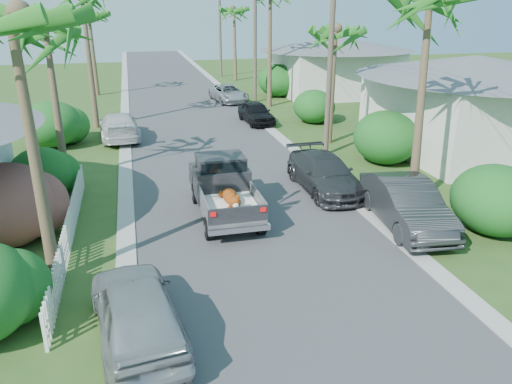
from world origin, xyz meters
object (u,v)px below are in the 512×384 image
object	(u,v)px
palm_l_b	(45,32)
palm_r_b	(335,30)
utility_pole_b	(330,62)
utility_pole_d	(220,31)
parked_car_rn	(406,204)
parked_car_lf	(119,126)
palm_r_d	(234,9)
parked_car_rm	(324,174)
house_right_near	(471,108)
pickup_truck	(223,185)
parked_car_rd	(229,93)
palm_l_a	(11,15)
utility_pole_c	(255,41)
house_right_far	(335,68)
palm_l_d	(89,14)
parked_car_ln	(137,310)
parked_car_rf	(256,113)

from	to	relation	value
palm_l_b	palm_r_b	world-z (taller)	palm_l_b
utility_pole_b	utility_pole_d	size ratio (longest dim) A/B	1.00
parked_car_rn	palm_r_b	xyz separation A→B (m)	(1.60, 10.89, 5.14)
parked_car_lf	palm_r_d	world-z (taller)	palm_r_d
parked_car_rm	palm_l_b	bearing A→B (deg)	158.21
house_right_near	parked_car_rm	bearing A→B (deg)	-157.44
pickup_truck	parked_car_rd	size ratio (longest dim) A/B	1.10
palm_l_a	palm_r_b	xyz separation A→B (m)	(12.80, 12.00, -0.98)
parked_car_lf	house_right_near	xyz separation A→B (m)	(17.57, -6.71, 1.48)
utility_pole_c	utility_pole_d	world-z (taller)	same
house_right_far	palm_l_b	bearing A→B (deg)	-137.73
utility_pole_b	parked_car_rd	bearing A→B (deg)	97.33
parked_car_rd	utility_pole_d	bearing A→B (deg)	74.66
parked_car_lf	palm_l_d	bearing A→B (deg)	-86.92
utility_pole_b	pickup_truck	bearing A→B (deg)	-136.56
parked_car_rm	utility_pole_d	xyz separation A→B (m)	(2.00, 34.90, 3.89)
parked_car_ln	house_right_far	xyz separation A→B (m)	(17.03, 30.02, 1.36)
utility_pole_b	utility_pole_c	world-z (taller)	same
parked_car_ln	utility_pole_b	bearing A→B (deg)	-134.17
palm_l_a	utility_pole_c	xyz separation A→B (m)	(11.80, 25.00, -2.33)
house_right_far	house_right_near	bearing A→B (deg)	-90.00
utility_pole_b	utility_pole_c	xyz separation A→B (m)	(0.00, 15.00, 0.00)
parked_car_rn	palm_l_d	world-z (taller)	palm_l_d
parked_car_rf	house_right_near	distance (m)	12.72
parked_car_rn	palm_l_b	distance (m)	15.16
palm_r_b	house_right_far	xyz separation A→B (m)	(6.40, 15.00, -3.83)
parked_car_lf	parked_car_rm	bearing A→B (deg)	123.46
parked_car_rm	parked_car_lf	world-z (taller)	parked_car_lf
parked_car_rm	palm_l_b	world-z (taller)	palm_l_b
palm_l_b	utility_pole_d	bearing A→B (deg)	68.20
pickup_truck	parked_car_rf	world-z (taller)	pickup_truck
parked_car_rn	utility_pole_b	xyz separation A→B (m)	(0.60, 8.89, 3.79)
parked_car_rd	utility_pole_c	size ratio (longest dim) A/B	0.52
parked_car_rd	house_right_far	world-z (taller)	house_right_far
parked_car_rn	palm_l_d	distance (m)	32.52
palm_r_d	utility_pole_c	world-z (taller)	utility_pole_c
parked_car_rn	palm_r_d	distance (m)	36.40
parked_car_rn	parked_car_rf	distance (m)	16.64
palm_l_b	house_right_near	size ratio (longest dim) A/B	0.82
palm_l_a	palm_l_b	size ratio (longest dim) A/B	1.11
parked_car_rn	palm_l_b	world-z (taller)	palm_l_b
parked_car_rm	palm_l_b	distance (m)	12.37
parked_car_rf	house_right_near	world-z (taller)	house_right_near
parked_car_lf	palm_l_a	xyz separation A→B (m)	(-1.63, -15.71, 6.19)
palm_r_b	house_right_far	distance (m)	16.75
parked_car_rf	parked_car_ln	bearing A→B (deg)	-114.83
utility_pole_b	parked_car_ln	bearing A→B (deg)	-126.47
palm_l_b	utility_pole_b	world-z (taller)	utility_pole_b
utility_pole_b	palm_l_d	bearing A→B (deg)	119.95
parked_car_rn	house_right_near	bearing A→B (deg)	50.79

